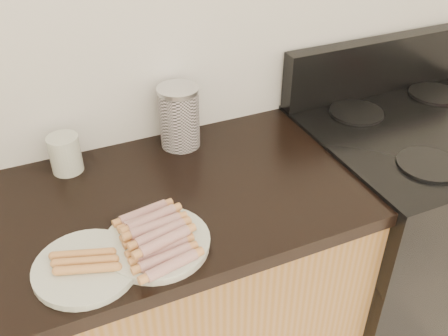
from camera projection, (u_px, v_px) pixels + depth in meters
name	position (u px, v px, depth m)	size (l,w,h in m)	color
wall_back	(160.00, 7.00, 1.37)	(4.00, 0.04, 2.60)	silver
stove	(403.00, 232.00, 1.86)	(0.76, 0.65, 0.91)	black
stove_panel	(380.00, 65.00, 1.76)	(0.76, 0.06, 0.20)	black
burner_near_left	(429.00, 165.00, 1.42)	(0.18, 0.18, 0.01)	black
burner_far_left	(356.00, 112.00, 1.67)	(0.18, 0.18, 0.01)	black
burner_far_right	(434.00, 94.00, 1.79)	(0.18, 0.18, 0.01)	black
main_plate	(157.00, 244.00, 1.16)	(0.24, 0.24, 0.02)	white
side_plate	(86.00, 267.00, 1.10)	(0.23, 0.23, 0.02)	white
hotdog_pile	(156.00, 235.00, 1.15)	(0.12, 0.24, 0.05)	maroon
plain_sausages	(85.00, 261.00, 1.09)	(0.13, 0.11, 0.02)	#B66B38
canister	(179.00, 117.00, 1.48)	(0.12, 0.12, 0.19)	white
mug	(65.00, 154.00, 1.39)	(0.09, 0.09, 0.11)	white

